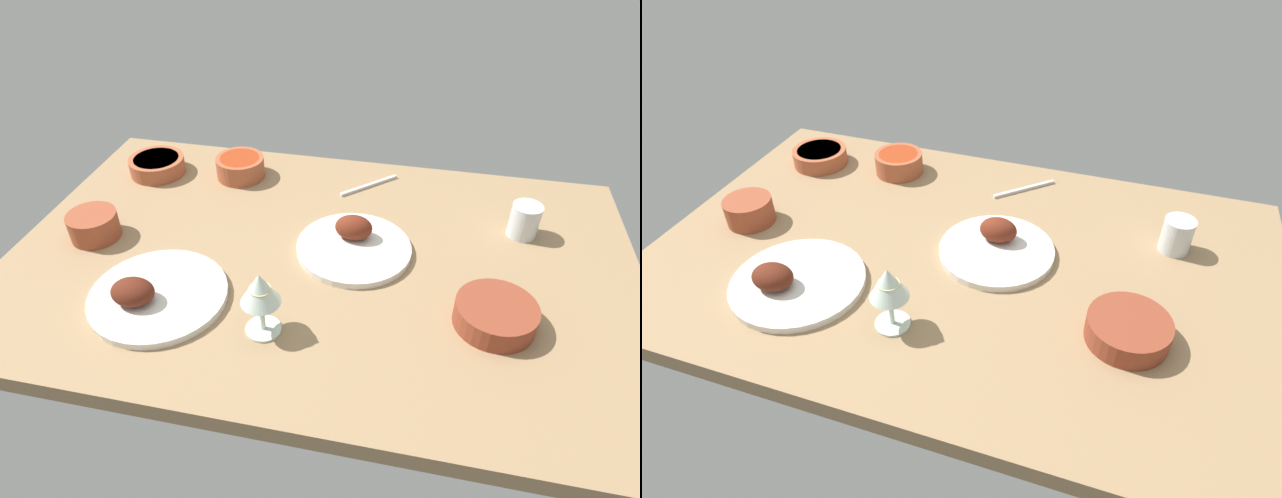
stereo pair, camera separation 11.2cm
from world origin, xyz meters
The scene contains 10 objects.
dining_table centered at (0.00, 0.00, 2.00)cm, with size 140.00×90.00×4.00cm, color #937551.
plate_far_side centered at (-30.19, -20.99, 5.46)cm, with size 28.22×28.22×6.66cm.
plate_near_viewer centered at (7.00, 3.99, 5.55)cm, with size 26.10×26.10×7.14cm.
bowl_sauce centered at (-28.63, 29.96, 7.10)cm, with size 13.09×13.09×5.70cm.
bowl_cream centered at (-53.21, -3.60, 7.38)cm, with size 11.39×11.39×6.24cm.
bowl_pasta centered at (-51.92, 27.10, 6.50)cm, with size 15.00×15.00×4.54cm.
bowl_soup centered at (37.37, -13.57, 6.65)cm, with size 15.79×15.79×4.83cm.
wine_glass centered at (-6.01, -24.33, 13.93)cm, with size 7.60×7.60×14.00cm.
water_tumbler centered at (45.01, 17.82, 8.07)cm, with size 6.87×6.87×8.13cm, color silver.
fork_loose centered at (6.79, 31.69, 4.40)cm, with size 18.17×0.90×0.80cm, color silver.
Camera 2 is at (30.18, -89.07, 80.32)cm, focal length 30.12 mm.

